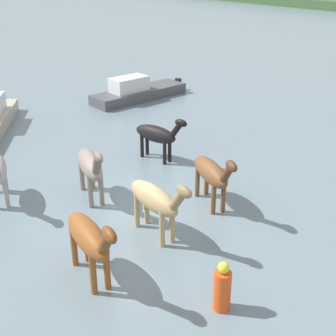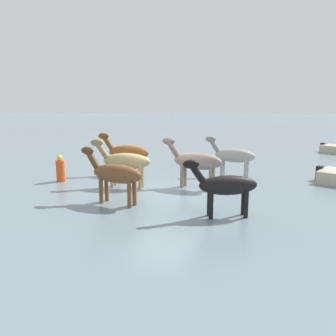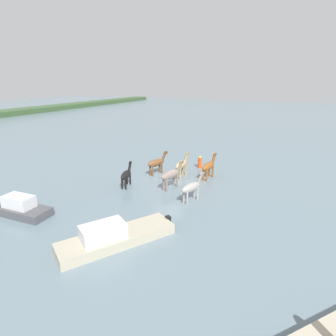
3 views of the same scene
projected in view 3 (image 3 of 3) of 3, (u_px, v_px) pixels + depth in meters
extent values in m
plane|color=slate|center=(170.00, 182.00, 22.01)|extent=(192.41, 192.41, 0.00)
ellipsoid|color=gray|center=(170.00, 175.00, 20.29)|extent=(2.05, 1.15, 0.66)
cylinder|color=gray|center=(174.00, 179.00, 20.97)|extent=(0.14, 0.14, 1.09)
cylinder|color=gray|center=(177.00, 180.00, 20.77)|extent=(0.14, 0.14, 1.09)
cylinder|color=gray|center=(164.00, 183.00, 20.14)|extent=(0.14, 0.14, 1.09)
cylinder|color=gray|center=(167.00, 184.00, 19.93)|extent=(0.14, 0.14, 1.09)
cylinder|color=#63544C|center=(180.00, 166.00, 20.89)|extent=(0.64, 0.40, 0.72)
ellipsoid|color=#63544C|center=(181.00, 162.00, 20.95)|extent=(0.58, 0.38, 0.29)
ellipsoid|color=brown|center=(156.00, 163.00, 23.45)|extent=(1.94, 1.13, 0.63)
cylinder|color=brown|center=(159.00, 167.00, 24.09)|extent=(0.14, 0.14, 1.03)
cylinder|color=brown|center=(162.00, 167.00, 23.89)|extent=(0.14, 0.14, 1.03)
cylinder|color=brown|center=(150.00, 170.00, 23.31)|extent=(0.14, 0.14, 1.03)
cylinder|color=brown|center=(153.00, 170.00, 23.11)|extent=(0.14, 0.14, 1.03)
cylinder|color=#50311A|center=(164.00, 156.00, 24.01)|extent=(0.61, 0.39, 0.69)
ellipsoid|color=#50311A|center=(166.00, 152.00, 24.06)|extent=(0.55, 0.37, 0.27)
ellipsoid|color=black|center=(126.00, 175.00, 20.68)|extent=(1.80, 0.87, 0.58)
cylinder|color=black|center=(127.00, 178.00, 21.34)|extent=(0.13, 0.13, 0.96)
cylinder|color=black|center=(130.00, 179.00, 21.28)|extent=(0.13, 0.13, 0.96)
cylinder|color=black|center=(122.00, 183.00, 20.37)|extent=(0.13, 0.13, 0.96)
cylinder|color=black|center=(126.00, 183.00, 20.31)|extent=(0.13, 0.13, 0.96)
cylinder|color=black|center=(130.00, 167.00, 21.42)|extent=(0.56, 0.31, 0.64)
ellipsoid|color=black|center=(130.00, 163.00, 21.51)|extent=(0.51, 0.30, 0.25)
ellipsoid|color=brown|center=(208.00, 166.00, 22.35)|extent=(2.01, 0.87, 0.66)
cylinder|color=brown|center=(209.00, 170.00, 23.07)|extent=(0.14, 0.14, 1.08)
cylinder|color=brown|center=(213.00, 171.00, 22.90)|extent=(0.14, 0.14, 1.08)
cylinder|color=brown|center=(203.00, 174.00, 22.13)|extent=(0.14, 0.14, 1.08)
cylinder|color=brown|center=(207.00, 175.00, 21.97)|extent=(0.14, 0.14, 1.08)
cylinder|color=brown|center=(214.00, 158.00, 23.05)|extent=(0.62, 0.32, 0.72)
ellipsoid|color=brown|center=(215.00, 154.00, 23.12)|extent=(0.56, 0.31, 0.29)
ellipsoid|color=#9E9993|center=(191.00, 187.00, 18.12)|extent=(1.89, 1.11, 0.61)
cylinder|color=#9E9993|center=(194.00, 192.00, 18.74)|extent=(0.13, 0.13, 1.00)
cylinder|color=#9E9993|center=(198.00, 193.00, 18.55)|extent=(0.13, 0.13, 1.00)
cylinder|color=#9E9993|center=(184.00, 196.00, 17.99)|extent=(0.13, 0.13, 1.00)
cylinder|color=#9E9993|center=(187.00, 197.00, 17.80)|extent=(0.13, 0.13, 1.00)
cylinder|color=slate|center=(200.00, 178.00, 18.66)|extent=(0.59, 0.38, 0.67)
ellipsoid|color=slate|center=(202.00, 174.00, 18.71)|extent=(0.54, 0.36, 0.27)
ellipsoid|color=tan|center=(181.00, 165.00, 22.79)|extent=(1.94, 0.67, 0.64)
cylinder|color=tan|center=(182.00, 169.00, 23.51)|extent=(0.14, 0.14, 1.06)
cylinder|color=tan|center=(186.00, 169.00, 23.37)|extent=(0.14, 0.14, 1.06)
cylinder|color=tan|center=(177.00, 173.00, 22.53)|extent=(0.14, 0.14, 1.06)
cylinder|color=tan|center=(180.00, 173.00, 22.40)|extent=(0.14, 0.14, 1.06)
cylinder|color=olive|center=(186.00, 157.00, 23.52)|extent=(0.60, 0.25, 0.70)
ellipsoid|color=olive|center=(187.00, 153.00, 23.61)|extent=(0.53, 0.25, 0.28)
cube|color=#B7AD93|center=(117.00, 239.00, 13.67)|extent=(5.76, 4.54, 0.67)
cube|color=silver|center=(103.00, 231.00, 13.10)|extent=(2.37, 2.10, 0.70)
cube|color=black|center=(168.00, 222.00, 15.20)|extent=(0.35, 0.37, 0.72)
cube|color=#4C4C51|center=(13.00, 210.00, 16.80)|extent=(1.63, 5.16, 0.65)
cube|color=silver|center=(19.00, 201.00, 16.38)|extent=(1.07, 1.88, 0.70)
cylinder|color=#E54C19|center=(200.00, 163.00, 25.41)|extent=(0.36, 0.36, 0.90)
sphere|color=yellow|center=(200.00, 157.00, 25.23)|extent=(0.24, 0.24, 0.24)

